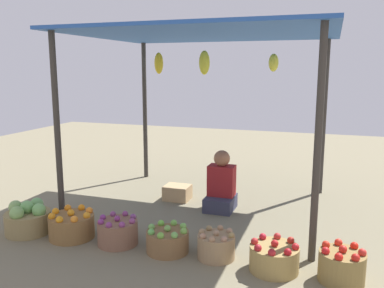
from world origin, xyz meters
TOP-DOWN VIEW (x-y plane):
  - ground_plane at (0.00, 0.00)m, footprint 14.00×14.00m
  - market_stall_structure at (-0.00, 0.01)m, footprint 3.13×2.60m
  - vendor_person at (0.21, -0.02)m, footprint 0.36×0.44m
  - basket_cabbages at (-1.63, -1.47)m, footprint 0.50×0.50m
  - basket_oranges at (-1.09, -1.43)m, footprint 0.49×0.49m
  - basket_purple_onions at (-0.53, -1.42)m, footprint 0.42×0.42m
  - basket_green_apples at (0.03, -1.42)m, footprint 0.43×0.43m
  - basket_potatoes at (0.53, -1.40)m, footprint 0.37×0.37m
  - basket_red_apples at (1.10, -1.47)m, footprint 0.45×0.45m
  - basket_red_tomatoes at (1.68, -1.47)m, footprint 0.39×0.39m
  - wooden_crate_near_vendor at (-0.47, 0.17)m, footprint 0.35×0.29m

SIDE VIEW (x-z plane):
  - ground_plane at x=0.00m, z-range 0.00..0.00m
  - wooden_crate_near_vendor at x=-0.47m, z-range 0.00..0.20m
  - basket_green_apples at x=0.03m, z-range -0.02..0.26m
  - basket_potatoes at x=0.53m, z-range -0.02..0.27m
  - basket_red_apples at x=1.10m, z-range -0.02..0.27m
  - basket_purple_onions at x=-0.53m, z-range -0.02..0.29m
  - basket_oranges at x=-1.09m, z-range -0.02..0.29m
  - basket_red_tomatoes at x=1.68m, z-range -0.02..0.31m
  - basket_cabbages at x=-1.63m, z-range -0.03..0.34m
  - vendor_person at x=0.21m, z-range -0.09..0.69m
  - market_stall_structure at x=0.00m, z-range 0.97..3.23m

